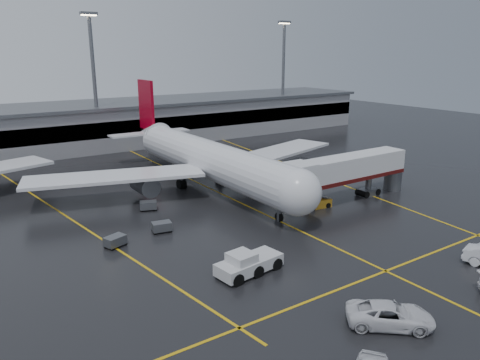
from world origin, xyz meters
TOP-DOWN VIEW (x-y plane):
  - ground at (0.00, 0.00)m, footprint 220.00×220.00m
  - apron_line_centre at (0.00, 0.00)m, footprint 0.25×90.00m
  - apron_line_stop at (0.00, -22.00)m, footprint 60.00×0.25m
  - apron_line_left at (-20.00, 10.00)m, footprint 9.99×69.35m
  - apron_line_right at (18.00, 10.00)m, footprint 7.57×69.64m
  - terminal at (0.00, 47.93)m, footprint 122.00×19.00m
  - light_mast_mid at (-5.00, 42.00)m, footprint 3.00×1.20m
  - light_mast_right at (40.00, 42.00)m, footprint 3.00×1.20m
  - main_airliner at (0.00, 9.70)m, footprint 48.80×45.60m
  - jet_bridge at (11.87, -6.00)m, footprint 19.90×3.40m
  - pushback_tractor at (-10.31, -15.53)m, footprint 6.36×3.28m
  - belt_loader at (6.88, -5.94)m, footprint 3.56×1.95m
  - service_van_a at (-6.56, -27.62)m, footprint 6.41×6.03m
  - baggage_cart_a at (-12.48, -2.60)m, footprint 2.21×1.65m
  - baggage_cart_b at (-17.92, -3.57)m, footprint 2.32×1.89m
  - baggage_cart_c at (-10.87, 4.78)m, footprint 2.34×1.94m

SIDE VIEW (x-z plane):
  - ground at x=0.00m, z-range 0.00..0.00m
  - apron_line_centre at x=0.00m, z-range 0.00..0.02m
  - apron_line_stop at x=0.00m, z-range 0.00..0.02m
  - apron_line_left at x=-20.00m, z-range 0.00..0.02m
  - apron_line_right at x=18.00m, z-range 0.00..0.02m
  - belt_loader at x=6.88m, z-range -0.55..1.61m
  - baggage_cart_a at x=-12.48m, z-range 0.07..1.19m
  - baggage_cart_b at x=-17.92m, z-range 0.07..1.19m
  - baggage_cart_c at x=-10.87m, z-range 0.07..1.19m
  - service_van_a at x=-6.56m, z-range 0.00..1.68m
  - pushback_tractor at x=-10.31m, z-range -0.22..1.96m
  - jet_bridge at x=11.87m, z-range 0.91..6.96m
  - main_airliner at x=0.00m, z-range -2.84..11.26m
  - terminal at x=0.00m, z-range 0.02..8.62m
  - light_mast_mid at x=-5.00m, z-range 1.75..27.20m
  - light_mast_right at x=40.00m, z-range 1.75..27.20m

